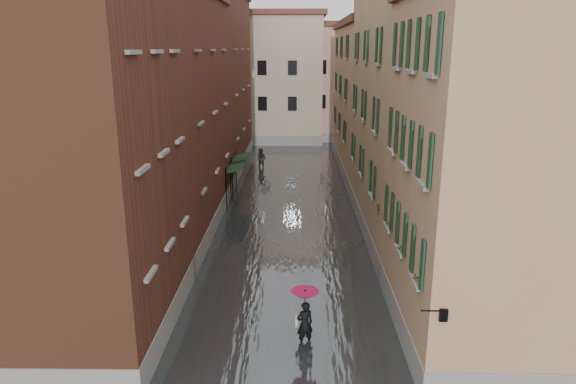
{
  "coord_description": "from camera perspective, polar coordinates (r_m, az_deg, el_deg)",
  "views": [
    {
      "loc": [
        0.39,
        -18.41,
        9.89
      ],
      "look_at": [
        -0.0,
        6.04,
        3.0
      ],
      "focal_mm": 32.0,
      "sensor_mm": 36.0,
      "label": 1
    }
  ],
  "objects": [
    {
      "name": "floodwater",
      "position": [
        32.9,
        0.19,
        -1.58
      ],
      "size": [
        10.0,
        60.0,
        0.2
      ],
      "primitive_type": "cube",
      "color": "#404547",
      "rests_on": "ground"
    },
    {
      "name": "building_left_mid",
      "position": [
        28.62,
        -14.2,
        7.95
      ],
      "size": [
        6.0,
        14.0,
        12.5
      ],
      "primitive_type": "cube",
      "color": "#5D221D",
      "rests_on": "ground"
    },
    {
      "name": "window_planters",
      "position": [
        19.06,
        12.18,
        -4.19
      ],
      "size": [
        0.59,
        8.06,
        0.84
      ],
      "color": "#A06534",
      "rests_on": "ground"
    },
    {
      "name": "building_right_near",
      "position": [
        18.17,
        22.23,
        1.38
      ],
      "size": [
        6.0,
        8.0,
        11.5
      ],
      "primitive_type": "cube",
      "color": "#AA7C57",
      "rests_on": "ground"
    },
    {
      "name": "wall_lantern",
      "position": [
        14.73,
        16.76,
        -12.85
      ],
      "size": [
        0.71,
        0.22,
        0.35
      ],
      "color": "black",
      "rests_on": "ground"
    },
    {
      "name": "awning_near",
      "position": [
        33.27,
        -5.8,
        2.76
      ],
      "size": [
        1.09,
        3.09,
        2.8
      ],
      "color": "black",
      "rests_on": "ground"
    },
    {
      "name": "pedestrian_main",
      "position": [
        17.81,
        1.87,
        -13.22
      ],
      "size": [
        0.98,
        0.98,
        2.06
      ],
      "color": "black",
      "rests_on": "ground"
    },
    {
      "name": "building_left_near",
      "position": [
        18.31,
        -22.95,
        3.82
      ],
      "size": [
        6.0,
        8.0,
        13.0
      ],
      "primitive_type": "cube",
      "color": "brown",
      "rests_on": "ground"
    },
    {
      "name": "building_right_mid",
      "position": [
        28.4,
        14.53,
        8.38
      ],
      "size": [
        6.0,
        14.0,
        13.0
      ],
      "primitive_type": "cube",
      "color": "tan",
      "rests_on": "ground"
    },
    {
      "name": "awning_far",
      "position": [
        35.43,
        -5.39,
        3.58
      ],
      "size": [
        1.09,
        3.27,
        2.8
      ],
      "color": "black",
      "rests_on": "ground"
    },
    {
      "name": "building_end_cream",
      "position": [
        56.61,
        -2.58,
        12.28
      ],
      "size": [
        12.0,
        9.0,
        13.0
      ],
      "primitive_type": "cube",
      "color": "#B2A88D",
      "rests_on": "ground"
    },
    {
      "name": "ground",
      "position": [
        20.9,
        -0.27,
        -12.51
      ],
      "size": [
        120.0,
        120.0,
        0.0
      ],
      "primitive_type": "plane",
      "color": "#59595B",
      "rests_on": "ground"
    },
    {
      "name": "building_end_pink",
      "position": [
        58.81,
        6.52,
        11.84
      ],
      "size": [
        10.0,
        9.0,
        12.0
      ],
      "primitive_type": "cube",
      "color": "tan",
      "rests_on": "ground"
    },
    {
      "name": "pedestrian_far",
      "position": [
        43.1,
        -2.99,
        3.68
      ],
      "size": [
        1.06,
        0.94,
        1.81
      ],
      "primitive_type": "imported",
      "rotation": [
        0.0,
        0.0,
        -0.35
      ],
      "color": "black",
      "rests_on": "ground"
    },
    {
      "name": "building_right_far",
      "position": [
        43.12,
        9.88,
        9.99
      ],
      "size": [
        6.0,
        16.0,
        11.5
      ],
      "primitive_type": "cube",
      "color": "#AA7C57",
      "rests_on": "ground"
    },
    {
      "name": "building_left_far",
      "position": [
        43.15,
        -9.14,
        11.7
      ],
      "size": [
        6.0,
        16.0,
        14.0
      ],
      "primitive_type": "cube",
      "color": "brown",
      "rests_on": "ground"
    }
  ]
}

